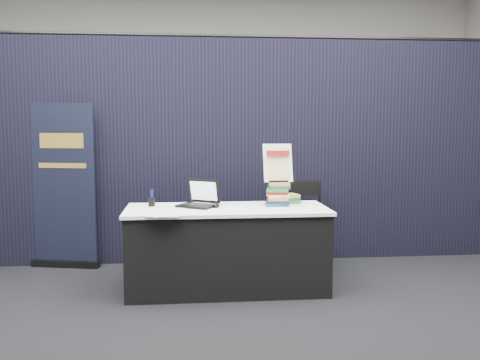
% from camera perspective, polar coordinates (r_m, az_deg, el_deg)
% --- Properties ---
extents(floor, '(8.00, 8.00, 0.00)m').
position_cam_1_polar(floor, '(4.43, -0.85, -13.71)').
color(floor, black).
rests_on(floor, ground).
extents(wall_back, '(8.00, 0.02, 3.50)m').
position_cam_1_polar(wall_back, '(8.17, -3.24, 7.78)').
color(wall_back, '#B4B0AA').
rests_on(wall_back, floor).
extents(drape_partition, '(6.00, 0.08, 2.40)m').
position_cam_1_polar(drape_partition, '(5.78, -2.19, 3.06)').
color(drape_partition, black).
rests_on(drape_partition, floor).
extents(display_table, '(1.80, 0.75, 0.75)m').
position_cam_1_polar(display_table, '(4.85, -1.40, -7.34)').
color(display_table, black).
rests_on(display_table, floor).
extents(laptop, '(0.39, 0.40, 0.24)m').
position_cam_1_polar(laptop, '(4.86, -4.68, -2.16)').
color(laptop, black).
rests_on(laptop, display_table).
extents(mouse, '(0.10, 0.13, 0.04)m').
position_cam_1_polar(mouse, '(4.81, -2.65, -2.71)').
color(mouse, black).
rests_on(mouse, display_table).
extents(brochure_left, '(0.31, 0.24, 0.00)m').
position_cam_1_polar(brochure_left, '(4.44, -8.12, -3.70)').
color(brochure_left, silver).
rests_on(brochure_left, display_table).
extents(brochure_mid, '(0.33, 0.31, 0.00)m').
position_cam_1_polar(brochure_mid, '(4.48, -9.44, -3.64)').
color(brochure_mid, white).
rests_on(brochure_mid, display_table).
extents(brochure_right, '(0.31, 0.26, 0.00)m').
position_cam_1_polar(brochure_right, '(4.80, -7.47, -2.98)').
color(brochure_right, silver).
rests_on(brochure_right, display_table).
extents(pen_cup, '(0.07, 0.07, 0.08)m').
position_cam_1_polar(pen_cup, '(4.92, -9.41, -2.34)').
color(pen_cup, black).
rests_on(pen_cup, display_table).
extents(book_stack_tall, '(0.21, 0.17, 0.22)m').
position_cam_1_polar(book_stack_tall, '(4.89, 4.09, -1.51)').
color(book_stack_tall, '#185E5B').
rests_on(book_stack_tall, display_table).
extents(book_stack_short, '(0.23, 0.20, 0.08)m').
position_cam_1_polar(book_stack_short, '(5.07, 5.11, -2.00)').
color(book_stack_short, '#228228').
rests_on(book_stack_short, display_table).
extents(info_sign, '(0.27, 0.14, 0.36)m').
position_cam_1_polar(info_sign, '(4.89, 4.05, 1.78)').
color(info_sign, black).
rests_on(info_sign, book_stack_tall).
extents(pullup_banner, '(0.73, 0.26, 1.71)m').
position_cam_1_polar(pullup_banner, '(5.85, -18.29, -1.55)').
color(pullup_banner, black).
rests_on(pullup_banner, floor).
extents(stacking_chair, '(0.41, 0.42, 0.90)m').
position_cam_1_polar(stacking_chair, '(5.56, 6.95, -4.35)').
color(stacking_chair, black).
rests_on(stacking_chair, floor).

